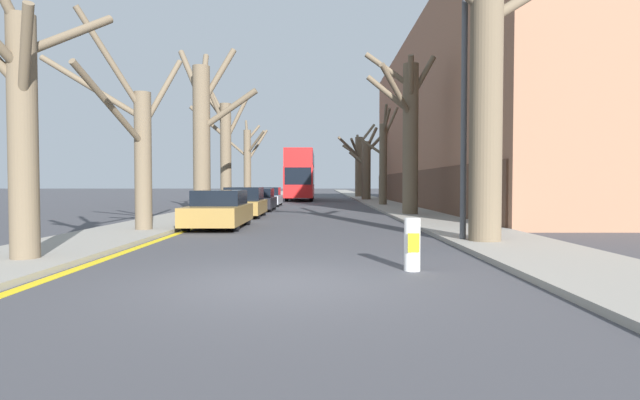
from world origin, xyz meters
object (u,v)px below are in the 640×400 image
Objects in this scene: parked_car_3 at (267,197)px; lamp_post at (459,93)px; street_tree_left_4 at (247,161)px; parked_car_2 at (257,200)px; street_tree_left_2 at (202,130)px; street_tree_right_4 at (357,162)px; street_tree_left_0 at (15,109)px; street_tree_right_2 at (382,158)px; parked_car_0 at (218,210)px; double_decker_bus at (299,173)px; parked_car_1 at (243,203)px; street_tree_left_3 at (223,147)px; street_tree_right_0 at (483,100)px; street_tree_right_3 at (366,167)px; street_tree_left_1 at (135,142)px; traffic_bollard at (411,244)px; street_tree_right_1 at (407,130)px.

lamp_post reaches higher than parked_car_3.
street_tree_left_4 is 1.64× the size of parked_car_2.
street_tree_left_2 is 1.00× the size of street_tree_right_4.
street_tree_left_0 is at bearing -96.58° from parked_car_2.
street_tree_right_2 is 1.64× the size of parked_car_0.
double_decker_bus is 23.90m from parked_car_1.
street_tree_right_0 reaches higher than street_tree_left_3.
street_tree_right_0 is 35.10m from double_decker_bus.
street_tree_left_0 is at bearing -99.11° from parked_car_1.
street_tree_right_3 is at bearing 54.91° from parked_car_3.
street_tree_left_3 is at bearing 107.65° from parked_car_1.
double_decker_bus is at bearing -124.18° from street_tree_right_4.
street_tree_left_4 reaches higher than double_decker_bus.
street_tree_left_1 is 19.48m from parked_car_3.
street_tree_left_1 is at bearing -104.05° from street_tree_right_4.
street_tree_left_2 is at bearing 88.90° from street_tree_left_1.
parked_car_1 reaches higher than traffic_bollard.
double_decker_bus is at bearing 99.99° from street_tree_right_0.
street_tree_right_2 is at bearing 83.94° from traffic_bollard.
street_tree_left_3 is (-0.09, 15.04, 0.98)m from street_tree_left_1.
parked_car_1 reaches higher than parked_car_0.
parked_car_0 reaches higher than traffic_bollard.
parked_car_3 is at bearing 90.00° from parked_car_0.
street_tree_left_2 is 14.85m from street_tree_right_2.
lamp_post is at bearing -61.48° from street_tree_left_3.
street_tree_right_3 is 1.02× the size of lamp_post.
street_tree_right_3 reaches higher than traffic_bollard.
street_tree_left_1 is 0.86× the size of street_tree_left_3.
street_tree_left_4 is 17.80m from street_tree_right_1.
street_tree_left_4 is 20.27m from street_tree_right_4.
lamp_post is (9.31, -25.72, 0.65)m from street_tree_left_4.
street_tree_right_4 is at bearing 75.95° from street_tree_left_1.
lamp_post reaches higher than parked_car_2.
double_decker_bus is 1.52× the size of lamp_post.
parked_car_1 is (-7.91, -0.49, -3.51)m from street_tree_right_1.
lamp_post is (9.54, -2.67, 1.09)m from street_tree_left_1.
street_tree_right_0 is 18.32m from parked_car_2.
street_tree_left_4 reaches higher than parked_car_0.
street_tree_right_4 is at bearing 69.64° from parked_car_3.
street_tree_right_0 is 2.13× the size of parked_car_1.
parked_car_1 is (-8.08, -11.44, -2.72)m from street_tree_right_2.
parked_car_3 reaches higher than parked_car_2.
street_tree_right_1 is at bearing -56.14° from street_tree_left_4.
street_tree_right_0 is 2.01× the size of parked_car_2.
street_tree_left_0 is at bearing -105.34° from parked_car_0.
parked_car_0 is (2.22, 1.98, -2.25)m from street_tree_left_1.
street_tree_left_3 is 27.63m from street_tree_right_4.
street_tree_right_4 is 1.97× the size of parked_car_0.
parked_car_3 is (-7.97, -21.47, -3.36)m from street_tree_right_4.
parked_car_3 is 26.60m from traffic_bollard.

